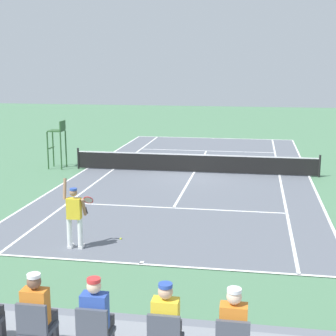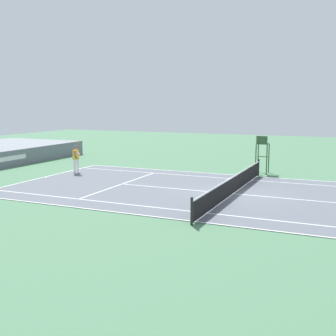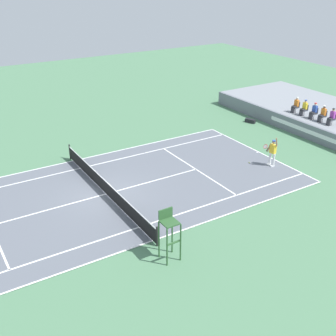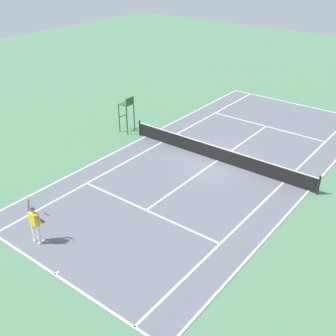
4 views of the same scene
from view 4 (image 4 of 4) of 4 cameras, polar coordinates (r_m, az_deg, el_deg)
name	(u,v)px [view 4 (image 4 of 4)]	position (r m, az deg, el deg)	size (l,w,h in m)	color
ground_plane	(217,161)	(24.68, 6.66, 0.95)	(80.00, 80.00, 0.00)	#4C7A56
court	(217,161)	(24.67, 6.66, 0.97)	(11.08, 23.88, 0.03)	slate
net	(218,153)	(24.44, 6.73, 2.03)	(11.98, 0.10, 1.07)	black
tennis_player	(35,223)	(18.51, -17.56, -7.13)	(0.76, 0.64, 2.08)	white
tennis_ball	(73,240)	(18.77, -12.80, -9.50)	(0.07, 0.07, 0.07)	#D1E533
umpire_chair	(127,110)	(27.89, -5.57, 7.89)	(0.77, 0.77, 2.44)	#2D562D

